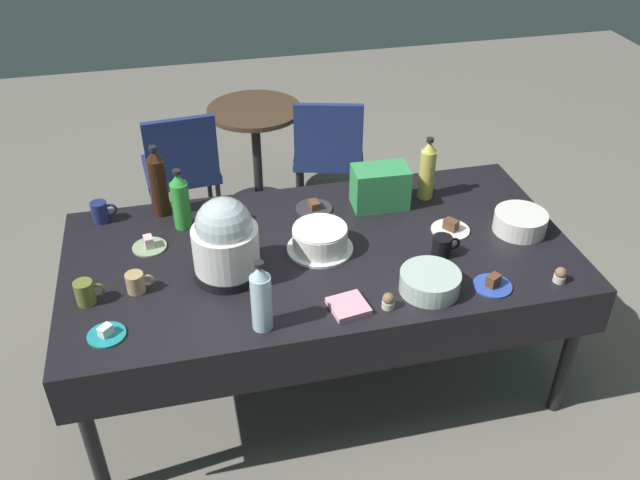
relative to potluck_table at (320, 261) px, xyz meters
name	(u,v)px	position (x,y,z in m)	size (l,w,h in m)	color
ground	(320,371)	(0.00, 0.00, -0.69)	(9.00, 9.00, 0.00)	slate
potluck_table	(320,261)	(0.00, 0.00, 0.00)	(2.20, 1.10, 0.75)	black
frosted_layer_cake	(319,239)	(0.00, 0.00, 0.12)	(0.29, 0.29, 0.11)	silver
slow_cooker	(225,241)	(-0.41, -0.09, 0.23)	(0.28, 0.28, 0.36)	black
glass_salad_bowl	(430,282)	(0.36, -0.37, 0.10)	(0.24, 0.24, 0.08)	#B2C6BC
ceramic_snack_bowl	(520,222)	(0.91, -0.06, 0.11)	(0.24, 0.24, 0.09)	silver
dessert_plate_cobalt	(493,284)	(0.62, -0.41, 0.08)	(0.16, 0.16, 0.06)	#2D4CB2
dessert_plate_teal	(106,334)	(-0.89, -0.36, 0.07)	(0.14, 0.14, 0.05)	teal
dessert_plate_charcoal	(314,207)	(0.05, 0.33, 0.07)	(0.18, 0.18, 0.04)	#2D2D33
dessert_plate_white	(450,228)	(0.61, 0.01, 0.08)	(0.17, 0.17, 0.06)	white
dessert_plate_sage	(149,245)	(-0.72, 0.18, 0.08)	(0.15, 0.15, 0.06)	#8CA87F
cupcake_berry	(240,214)	(-0.31, 0.31, 0.09)	(0.05, 0.05, 0.07)	beige
cupcake_vanilla	(560,275)	(0.90, -0.44, 0.09)	(0.05, 0.05, 0.07)	beige
cupcake_lemon	(388,301)	(0.17, -0.44, 0.09)	(0.05, 0.05, 0.07)	beige
soda_bottle_lime_soda	(181,201)	(-0.57, 0.32, 0.20)	(0.08, 0.08, 0.29)	green
soda_bottle_cola	(158,183)	(-0.66, 0.46, 0.22)	(0.08, 0.08, 0.35)	#33190F
soda_bottle_water	(261,298)	(-0.32, -0.44, 0.20)	(0.08, 0.08, 0.30)	silver
soda_bottle_ginger_ale	(427,170)	(0.60, 0.32, 0.21)	(0.08, 0.08, 0.32)	gold
coffee_mug_tan	(136,282)	(-0.78, -0.11, 0.10)	(0.11, 0.07, 0.08)	tan
coffee_mug_navy	(100,212)	(-0.93, 0.45, 0.11)	(0.12, 0.07, 0.10)	navy
coffee_mug_olive	(86,292)	(-0.97, -0.14, 0.11)	(0.12, 0.07, 0.10)	olive
coffee_mug_black	(443,246)	(0.50, -0.16, 0.11)	(0.12, 0.08, 0.09)	black
soda_carton	(380,187)	(0.36, 0.29, 0.16)	(0.26, 0.16, 0.20)	#338C4C
paper_napkin_stack	(348,306)	(0.02, -0.41, 0.07)	(0.14, 0.14, 0.02)	pink
maroon_chair_left	(181,165)	(-0.54, 1.40, -0.20)	(0.48, 0.48, 0.85)	navy
maroon_chair_right	(329,149)	(0.38, 1.40, -0.20)	(0.54, 0.54, 0.85)	navy
round_cafe_table	(256,140)	(-0.05, 1.63, -0.19)	(0.60, 0.60, 0.72)	#473323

